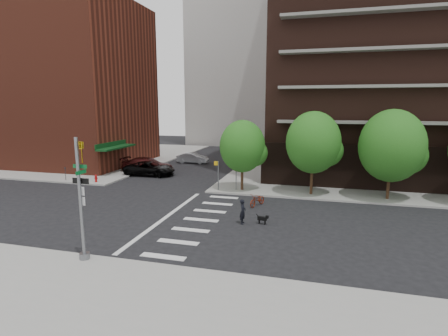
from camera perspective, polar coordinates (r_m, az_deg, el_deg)
The scene contains 18 objects.
ground at distance 24.86m, azimuth -10.40°, elevation -7.75°, with size 120.00×120.00×0.00m, color black.
sidewalk_ne at distance 46.57m, azimuth 27.40°, elevation -0.22°, with size 39.00×33.00×0.15m, color gray.
sidewalk_nw at distance 57.24m, azimuth -22.66°, elevation 1.89°, with size 31.00×33.00×0.15m, color gray.
crosswalk at distance 24.03m, azimuth -5.59°, elevation -8.26°, with size 3.85×13.00×0.01m.
midrise_nw at distance 50.94m, azimuth -25.00°, elevation 12.17°, with size 21.40×15.50×20.00m.
tree_a at distance 30.67m, azimuth 3.02°, elevation 3.56°, with size 4.00×4.00×5.90m.
tree_b at distance 29.97m, azimuth 14.35°, elevation 4.06°, with size 4.50×4.50×6.65m.
tree_c at distance 30.51m, azimuth 25.69°, elevation 3.28°, with size 5.00×5.00×6.80m.
traffic_signal at distance 18.19m, azimuth -22.22°, elevation -6.20°, with size 0.90×0.75×6.00m.
pedestrian_signal at distance 30.84m, azimuth -0.30°, elevation -0.51°, with size 2.18×0.67×2.60m.
fire_hydrant at distance 36.47m, azimuth -20.18°, elevation -1.55°, with size 0.24×0.24×0.73m.
parking_meter at distance 38.50m, azimuth -24.49°, elevation -0.63°, with size 0.10×0.08×1.32m.
parked_car_black at distance 38.96m, azimuth -12.06°, elevation -0.10°, with size 5.50×2.54×1.53m, color black.
parked_car_maroon at distance 40.67m, azimuth -12.33°, elevation 0.46°, with size 5.93×2.41×1.72m, color #3E1211.
parked_car_silver at distance 46.44m, azimuth -5.13°, elevation 1.65°, with size 4.21×1.47×1.39m, color #B6BABF.
scooter at distance 26.84m, azimuth 5.49°, elevation -5.18°, with size 0.66×1.88×0.99m, color maroon.
dog_walker at distance 22.79m, azimuth 3.08°, elevation -7.12°, with size 0.39×0.59×1.63m, color black.
dog at distance 22.92m, azimuth 6.35°, elevation -8.19°, with size 0.73×0.30×0.61m.
Camera 1 is at (10.31, -21.31, 7.62)m, focal length 28.00 mm.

